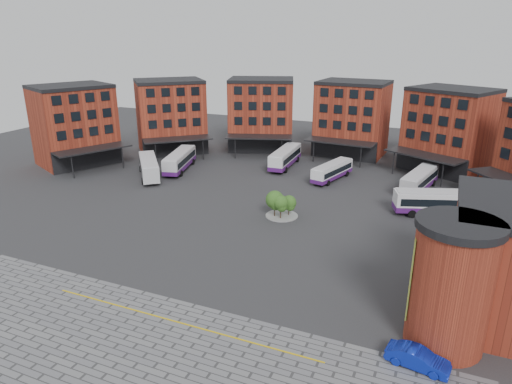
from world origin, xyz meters
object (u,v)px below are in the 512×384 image
at_px(bus_d, 332,171).
at_px(bus_e, 420,180).
at_px(bus_f, 440,202).
at_px(bus_a, 149,166).
at_px(bus_c, 285,157).
at_px(bus_b, 180,160).
at_px(blue_car, 418,358).
at_px(tree_island, 280,203).

height_order(bus_d, bus_e, bus_e).
bearing_deg(bus_f, bus_a, -107.81).
bearing_deg(bus_c, bus_a, -143.76).
bearing_deg(bus_c, bus_e, -12.89).
distance_m(bus_a, bus_b, 6.27).
xyz_separation_m(bus_f, blue_car, (-0.04, -32.62, -1.06)).
height_order(tree_island, bus_b, tree_island).
distance_m(bus_b, blue_car, 57.33).
xyz_separation_m(bus_b, bus_d, (26.60, 5.15, -0.25)).
bearing_deg(bus_e, bus_d, -167.96).
bearing_deg(bus_f, bus_e, 179.75).
bearing_deg(bus_f, bus_b, -115.19).
xyz_separation_m(bus_d, blue_car, (17.16, -42.17, -0.79)).
height_order(bus_e, bus_f, bus_f).
bearing_deg(bus_d, bus_e, 14.38).
xyz_separation_m(tree_island, bus_b, (-24.29, 13.73, -0.24)).
bearing_deg(bus_b, bus_e, -7.88).
height_order(bus_c, bus_d, bus_c).
relative_size(bus_a, bus_c, 0.90).
distance_m(bus_a, blue_car, 55.90).
bearing_deg(bus_d, bus_c, 171.24).
bearing_deg(bus_c, bus_f, -29.35).
height_order(bus_c, bus_f, bus_f).
bearing_deg(bus_e, blue_car, -72.97).
bearing_deg(bus_a, bus_d, -18.94).
height_order(bus_a, bus_d, bus_a).
height_order(bus_d, bus_f, bus_f).
xyz_separation_m(bus_b, bus_f, (43.80, -4.41, 0.03)).
distance_m(bus_c, blue_car, 53.86).
height_order(bus_b, bus_f, bus_f).
bearing_deg(bus_a, bus_b, 26.64).
distance_m(bus_b, bus_c, 19.19).
relative_size(tree_island, bus_e, 0.38).
bearing_deg(blue_car, bus_c, 39.52).
relative_size(bus_f, blue_car, 2.64).
height_order(tree_island, bus_e, tree_island).
bearing_deg(bus_c, blue_car, -61.98).
distance_m(bus_a, bus_d, 31.11).
height_order(bus_b, bus_d, bus_b).
relative_size(tree_island, bus_a, 0.41).
distance_m(bus_b, bus_f, 44.02).
relative_size(bus_a, blue_car, 2.31).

